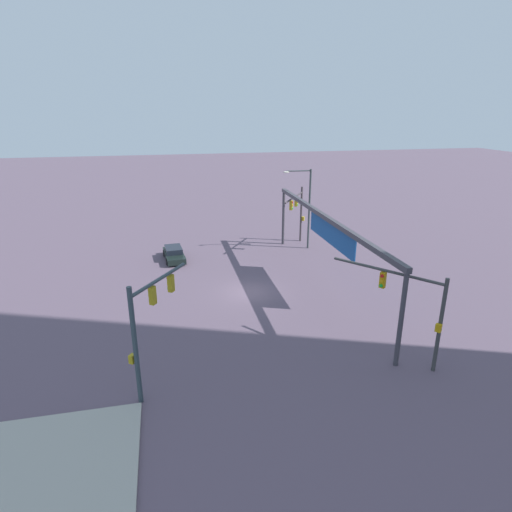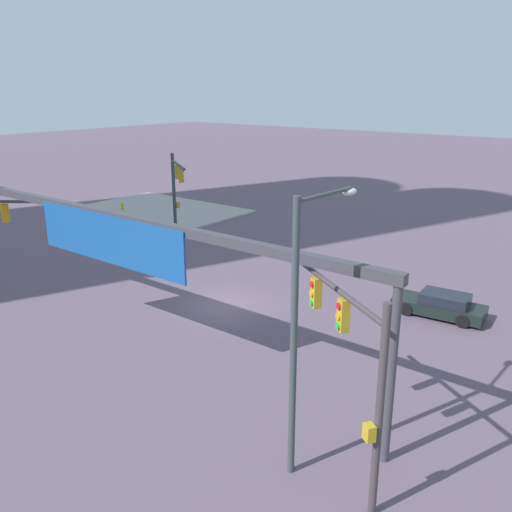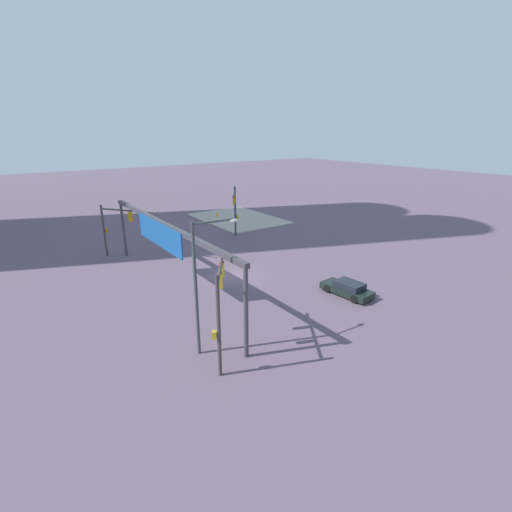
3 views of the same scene
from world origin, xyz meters
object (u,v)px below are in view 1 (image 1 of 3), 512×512
traffic_signal_near_corner (298,208)px  streetlamp_curved_arm (306,203)px  sedan_car_approaching (174,254)px  traffic_signal_cross_street (147,318)px  traffic_signal_opposite_side (413,301)px

traffic_signal_near_corner → streetlamp_curved_arm: bearing=54.0°
traffic_signal_near_corner → sedan_car_approaching: bearing=-47.9°
traffic_signal_cross_street → sedan_car_approaching: (-20.16, 1.82, -3.55)m
streetlamp_curved_arm → traffic_signal_opposite_side: bearing=90.4°
traffic_signal_cross_street → streetlamp_curved_arm: bearing=-2.1°
traffic_signal_near_corner → streetlamp_curved_arm: size_ratio=0.73×
traffic_signal_opposite_side → sedan_car_approaching: 24.35m
sedan_car_approaching → traffic_signal_cross_street: bearing=-10.4°
traffic_signal_near_corner → traffic_signal_opposite_side: traffic_signal_near_corner is taller
traffic_signal_cross_street → streetlamp_curved_arm: size_ratio=0.76×
streetlamp_curved_arm → sedan_car_approaching: streetlamp_curved_arm is taller
sedan_car_approaching → traffic_signal_near_corner: bearing=93.1°
streetlamp_curved_arm → traffic_signal_near_corner: bearing=-66.6°
sedan_car_approaching → traffic_signal_opposite_side: bearing=26.0°
traffic_signal_near_corner → traffic_signal_opposite_side: 22.55m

